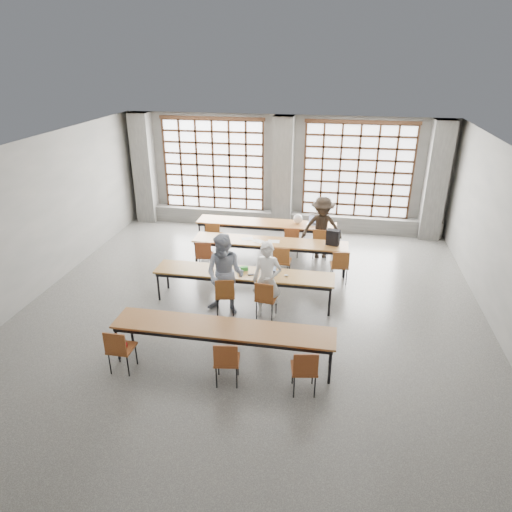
% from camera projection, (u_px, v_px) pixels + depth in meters
% --- Properties ---
extents(floor, '(11.00, 11.00, 0.00)m').
position_uv_depth(floor, '(251.00, 310.00, 10.03)').
color(floor, '#484845').
rests_on(floor, ground).
extents(ceiling, '(11.00, 11.00, 0.00)m').
position_uv_depth(ceiling, '(250.00, 150.00, 8.59)').
color(ceiling, silver).
rests_on(ceiling, floor).
extents(wall_back, '(10.00, 0.00, 10.00)m').
position_uv_depth(wall_back, '(284.00, 172.00, 14.25)').
color(wall_back, '#5C5C5A').
rests_on(wall_back, floor).
extents(wall_front, '(10.00, 0.00, 10.00)m').
position_uv_depth(wall_front, '(143.00, 445.00, 4.37)').
color(wall_front, '#5C5C5A').
rests_on(wall_front, floor).
extents(wall_left, '(0.00, 11.00, 11.00)m').
position_uv_depth(wall_left, '(30.00, 222.00, 10.12)').
color(wall_left, '#5C5C5A').
rests_on(wall_left, floor).
extents(column_left, '(0.60, 0.55, 3.50)m').
position_uv_depth(column_left, '(144.00, 168.00, 14.72)').
color(column_left, '#4F4F4D').
rests_on(column_left, floor).
extents(column_mid, '(0.60, 0.55, 3.50)m').
position_uv_depth(column_mid, '(283.00, 175.00, 14.00)').
color(column_mid, '#4F4F4D').
rests_on(column_mid, floor).
extents(column_right, '(0.60, 0.55, 3.50)m').
position_uv_depth(column_right, '(436.00, 181.00, 13.27)').
color(column_right, '#4F4F4D').
rests_on(column_right, floor).
extents(window_left, '(3.32, 0.12, 3.00)m').
position_uv_depth(window_left, '(213.00, 165.00, 14.48)').
color(window_left, white).
rests_on(window_left, wall_back).
extents(window_right, '(3.32, 0.12, 3.00)m').
position_uv_depth(window_right, '(358.00, 171.00, 13.75)').
color(window_right, white).
rests_on(window_right, wall_back).
extents(sill_ledge, '(9.80, 0.35, 0.50)m').
position_uv_depth(sill_ledge, '(282.00, 220.00, 14.68)').
color(sill_ledge, '#4F4F4D').
rests_on(sill_ledge, floor).
extents(desk_row_a, '(4.00, 0.70, 0.73)m').
position_uv_depth(desk_row_a, '(266.00, 224.00, 13.10)').
color(desk_row_a, brown).
rests_on(desk_row_a, floor).
extents(desk_row_b, '(4.00, 0.70, 0.73)m').
position_uv_depth(desk_row_b, '(270.00, 243.00, 11.79)').
color(desk_row_b, brown).
rests_on(desk_row_b, floor).
extents(desk_row_c, '(4.00, 0.70, 0.73)m').
position_uv_depth(desk_row_c, '(244.00, 275.00, 10.13)').
color(desk_row_c, brown).
rests_on(desk_row_c, floor).
extents(desk_row_d, '(4.00, 0.70, 0.73)m').
position_uv_depth(desk_row_d, '(223.00, 330.00, 8.13)').
color(desk_row_d, brown).
rests_on(desk_row_d, floor).
extents(chair_back_left, '(0.44, 0.45, 0.88)m').
position_uv_depth(chair_back_left, '(214.00, 233.00, 12.81)').
color(chair_back_left, brown).
rests_on(chair_back_left, floor).
extents(chair_back_mid, '(0.45, 0.45, 0.88)m').
position_uv_depth(chair_back_mid, '(292.00, 238.00, 12.45)').
color(chair_back_mid, brown).
rests_on(chair_back_mid, floor).
extents(chair_back_right, '(0.46, 0.47, 0.88)m').
position_uv_depth(chair_back_right, '(321.00, 240.00, 12.33)').
color(chair_back_right, brown).
rests_on(chair_back_right, floor).
extents(chair_mid_left, '(0.48, 0.48, 0.88)m').
position_uv_depth(chair_mid_left, '(204.00, 253.00, 11.54)').
color(chair_mid_left, brown).
rests_on(chair_mid_left, floor).
extents(chair_mid_centre, '(0.43, 0.44, 0.88)m').
position_uv_depth(chair_mid_centre, '(282.00, 259.00, 11.22)').
color(chair_mid_centre, brown).
rests_on(chair_mid_centre, floor).
extents(chair_mid_right, '(0.47, 0.47, 0.88)m').
position_uv_depth(chair_mid_right, '(340.00, 263.00, 10.99)').
color(chair_mid_right, brown).
rests_on(chair_mid_right, floor).
extents(chair_front_left, '(0.50, 0.51, 0.88)m').
position_uv_depth(chair_front_left, '(225.00, 292.00, 9.67)').
color(chair_front_left, maroon).
rests_on(chair_front_left, floor).
extents(chair_front_right, '(0.47, 0.47, 0.88)m').
position_uv_depth(chair_front_right, '(265.00, 296.00, 9.52)').
color(chair_front_right, brown).
rests_on(chair_front_right, floor).
extents(chair_near_left, '(0.42, 0.43, 0.88)m').
position_uv_depth(chair_near_left, '(119.00, 347.00, 7.89)').
color(chair_near_left, brown).
rests_on(chair_near_left, floor).
extents(chair_near_mid, '(0.48, 0.48, 0.88)m').
position_uv_depth(chair_near_mid, '(226.00, 359.00, 7.58)').
color(chair_near_mid, brown).
rests_on(chair_near_mid, floor).
extents(chair_near_right, '(0.49, 0.49, 0.88)m').
position_uv_depth(chair_near_right, '(305.00, 367.00, 7.37)').
color(chair_near_right, brown).
rests_on(chair_near_right, floor).
extents(student_male, '(0.63, 0.43, 1.68)m').
position_uv_depth(student_male, '(267.00, 280.00, 9.51)').
color(student_male, white).
rests_on(student_male, floor).
extents(student_female, '(0.97, 0.81, 1.79)m').
position_uv_depth(student_female, '(225.00, 275.00, 9.64)').
color(student_female, navy).
rests_on(student_female, floor).
extents(student_back, '(1.21, 0.84, 1.71)m').
position_uv_depth(student_back, '(322.00, 228.00, 12.31)').
color(student_back, black).
rests_on(student_back, floor).
extents(laptop_front, '(0.41, 0.37, 0.26)m').
position_uv_depth(laptop_front, '(269.00, 270.00, 10.09)').
color(laptop_front, '#B5B5BA').
rests_on(laptop_front, desk_row_c).
extents(laptop_back, '(0.40, 0.35, 0.26)m').
position_uv_depth(laptop_back, '(314.00, 222.00, 12.92)').
color(laptop_back, '#B1B1B6').
rests_on(laptop_back, desk_row_a).
extents(mouse, '(0.11, 0.09, 0.04)m').
position_uv_depth(mouse, '(286.00, 275.00, 9.92)').
color(mouse, silver).
rests_on(mouse, desk_row_c).
extents(green_box, '(0.26, 0.18, 0.09)m').
position_uv_depth(green_box, '(242.00, 269.00, 10.17)').
color(green_box, green).
rests_on(green_box, desk_row_c).
extents(phone, '(0.14, 0.10, 0.01)m').
position_uv_depth(phone, '(251.00, 275.00, 9.98)').
color(phone, black).
rests_on(phone, desk_row_c).
extents(paper_sheet_a, '(0.36, 0.31, 0.00)m').
position_uv_depth(paper_sheet_a, '(247.00, 239.00, 11.91)').
color(paper_sheet_a, white).
rests_on(paper_sheet_a, desk_row_b).
extents(paper_sheet_b, '(0.36, 0.32, 0.00)m').
position_uv_depth(paper_sheet_b, '(258.00, 241.00, 11.77)').
color(paper_sheet_b, silver).
rests_on(paper_sheet_b, desk_row_b).
extents(paper_sheet_c, '(0.31, 0.23, 0.00)m').
position_uv_depth(paper_sheet_c, '(274.00, 241.00, 11.75)').
color(paper_sheet_c, silver).
rests_on(paper_sheet_c, desk_row_b).
extents(backpack, '(0.36, 0.27, 0.40)m').
position_uv_depth(backpack, '(333.00, 237.00, 11.47)').
color(backpack, black).
rests_on(backpack, desk_row_b).
extents(plastic_bag, '(0.29, 0.25, 0.29)m').
position_uv_depth(plastic_bag, '(298.00, 219.00, 12.91)').
color(plastic_bag, white).
rests_on(plastic_bag, desk_row_a).
extents(red_pouch, '(0.22, 0.15, 0.06)m').
position_uv_depth(red_pouch, '(121.00, 346.00, 7.98)').
color(red_pouch, '#AA1516').
rests_on(red_pouch, chair_near_left).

